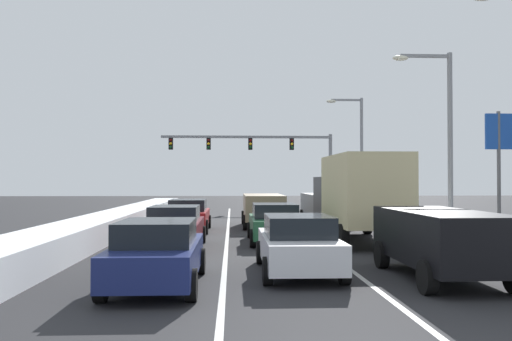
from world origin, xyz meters
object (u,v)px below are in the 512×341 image
at_px(sedan_white_center_lane_nearest, 298,244).
at_px(street_lamp_right_mid, 442,126).
at_px(sedan_red_left_lane_third, 188,215).
at_px(box_truck_right_lane_second, 358,193).
at_px(suv_tan_center_lane_third, 263,207).
at_px(sedan_green_center_lane_second, 274,223).
at_px(traffic_light_gantry, 266,150).
at_px(sedan_maroon_left_lane_second, 175,227).
at_px(suv_gray_right_lane_third, 324,206).
at_px(street_lamp_right_far, 357,145).
at_px(sedan_navy_left_lane_nearest, 157,253).
at_px(suv_black_right_lane_nearest, 440,238).

height_order(sedan_white_center_lane_nearest, street_lamp_right_mid, street_lamp_right_mid).
bearing_deg(sedan_red_left_lane_third, sedan_white_center_lane_nearest, -71.72).
distance_m(sedan_white_center_lane_nearest, sedan_red_left_lane_third, 12.02).
height_order(box_truck_right_lane_second, suv_tan_center_lane_third, box_truck_right_lane_second).
bearing_deg(sedan_green_center_lane_second, traffic_light_gantry, 87.04).
height_order(suv_tan_center_lane_third, sedan_maroon_left_lane_second, suv_tan_center_lane_third).
bearing_deg(sedan_white_center_lane_nearest, suv_tan_center_lane_third, 90.43).
xyz_separation_m(suv_gray_right_lane_third, street_lamp_right_far, (3.96, 9.05, 3.96)).
xyz_separation_m(suv_gray_right_lane_third, sedan_navy_left_lane_nearest, (-6.70, -16.26, -0.25)).
bearing_deg(sedan_red_left_lane_third, sedan_maroon_left_lane_second, -89.59).
distance_m(traffic_light_gantry, street_lamp_right_far, 8.26).
height_order(box_truck_right_lane_second, street_lamp_right_mid, street_lamp_right_mid).
bearing_deg(box_truck_right_lane_second, sedan_red_left_lane_third, 146.34).
relative_size(box_truck_right_lane_second, sedan_white_center_lane_nearest, 1.60).
relative_size(sedan_white_center_lane_nearest, sedan_green_center_lane_second, 1.00).
bearing_deg(sedan_white_center_lane_nearest, sedan_green_center_lane_second, 90.52).
height_order(suv_tan_center_lane_third, traffic_light_gantry, traffic_light_gantry).
distance_m(suv_gray_right_lane_third, traffic_light_gantry, 15.22).
height_order(sedan_green_center_lane_second, sedan_maroon_left_lane_second, same).
xyz_separation_m(suv_black_right_lane_nearest, street_lamp_right_mid, (4.13, 10.00, 3.80)).
bearing_deg(suv_gray_right_lane_third, sedan_navy_left_lane_nearest, -112.40).
distance_m(suv_gray_right_lane_third, sedan_maroon_left_lane_second, 11.86).
xyz_separation_m(sedan_red_left_lane_third, street_lamp_right_mid, (11.27, -2.38, 4.05)).
bearing_deg(sedan_green_center_lane_second, sedan_maroon_left_lane_second, -156.00).
xyz_separation_m(suv_gray_right_lane_third, traffic_light_gantry, (-2.20, 14.56, 3.87)).
height_order(box_truck_right_lane_second, sedan_maroon_left_lane_second, box_truck_right_lane_second).
distance_m(suv_black_right_lane_nearest, sedan_maroon_left_lane_second, 9.37).
xyz_separation_m(sedan_maroon_left_lane_second, street_lamp_right_mid, (11.23, 3.88, 4.05)).
xyz_separation_m(suv_black_right_lane_nearest, sedan_navy_left_lane_nearest, (-6.77, -0.59, -0.25)).
height_order(box_truck_right_lane_second, street_lamp_right_far, street_lamp_right_far).
height_order(sedan_navy_left_lane_nearest, traffic_light_gantry, traffic_light_gantry).
xyz_separation_m(sedan_maroon_left_lane_second, traffic_light_gantry, (4.83, 24.11, 4.12)).
height_order(suv_black_right_lane_nearest, sedan_green_center_lane_second, suv_black_right_lane_nearest).
bearing_deg(suv_tan_center_lane_third, sedan_green_center_lane_second, -89.67).
bearing_deg(sedan_white_center_lane_nearest, traffic_light_gantry, 87.84).
relative_size(sedan_navy_left_lane_nearest, street_lamp_right_mid, 0.56).
relative_size(suv_gray_right_lane_third, sedan_navy_left_lane_nearest, 1.09).
xyz_separation_m(box_truck_right_lane_second, sedan_white_center_lane_nearest, (-3.22, -6.76, -1.14)).
distance_m(sedan_red_left_lane_third, street_lamp_right_mid, 12.21).
height_order(box_truck_right_lane_second, sedan_white_center_lane_nearest, box_truck_right_lane_second).
bearing_deg(suv_tan_center_lane_third, traffic_light_gantry, 85.64).
bearing_deg(sedan_white_center_lane_nearest, suv_gray_right_lane_third, 77.36).
relative_size(sedan_green_center_lane_second, street_lamp_right_mid, 0.56).
height_order(suv_black_right_lane_nearest, traffic_light_gantry, traffic_light_gantry).
bearing_deg(street_lamp_right_far, suv_black_right_lane_nearest, -98.94).
xyz_separation_m(sedan_maroon_left_lane_second, street_lamp_right_far, (10.98, 18.60, 4.21)).
distance_m(suv_black_right_lane_nearest, suv_tan_center_lane_third, 14.88).
distance_m(suv_tan_center_lane_third, sedan_red_left_lane_third, 4.23).
height_order(sedan_green_center_lane_second, sedan_red_left_lane_third, same).
height_order(suv_gray_right_lane_third, street_lamp_right_mid, street_lamp_right_mid).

